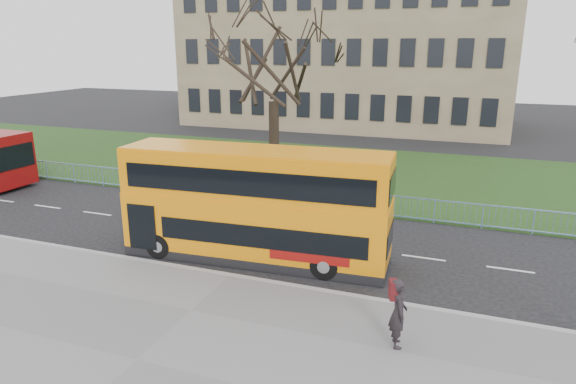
# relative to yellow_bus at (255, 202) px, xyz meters

# --- Properties ---
(ground) EXTENTS (120.00, 120.00, 0.00)m
(ground) POSITION_rel_yellow_bus_xyz_m (-0.14, -0.33, -2.18)
(ground) COLOR black
(ground) RESTS_ON ground
(pavement) EXTENTS (80.00, 10.50, 0.12)m
(pavement) POSITION_rel_yellow_bus_xyz_m (-0.14, -7.08, -2.12)
(pavement) COLOR slate
(pavement) RESTS_ON ground
(kerb) EXTENTS (80.00, 0.20, 0.14)m
(kerb) POSITION_rel_yellow_bus_xyz_m (-0.14, -1.88, -2.11)
(kerb) COLOR gray
(kerb) RESTS_ON ground
(grass_verge) EXTENTS (80.00, 15.40, 0.08)m
(grass_verge) POSITION_rel_yellow_bus_xyz_m (-0.14, 13.97, -2.14)
(grass_verge) COLOR #1C3A15
(grass_verge) RESTS_ON ground
(guard_railing) EXTENTS (40.00, 0.12, 1.10)m
(guard_railing) POSITION_rel_yellow_bus_xyz_m (-0.14, 6.27, -1.63)
(guard_railing) COLOR #729FCC
(guard_railing) RESTS_ON ground
(bare_tree) EXTENTS (7.70, 7.70, 11.00)m
(bare_tree) POSITION_rel_yellow_bus_xyz_m (-3.14, 9.67, 3.40)
(bare_tree) COLOR black
(bare_tree) RESTS_ON grass_verge
(civic_building) EXTENTS (30.00, 15.00, 14.00)m
(civic_building) POSITION_rel_yellow_bus_xyz_m (-5.14, 34.67, 4.82)
(civic_building) COLOR #77684C
(civic_building) RESTS_ON ground
(yellow_bus) EXTENTS (9.83, 2.94, 4.07)m
(yellow_bus) POSITION_rel_yellow_bus_xyz_m (0.00, 0.00, 0.00)
(yellow_bus) COLOR orange
(yellow_bus) RESTS_ON ground
(pedestrian) EXTENTS (0.64, 0.79, 1.87)m
(pedestrian) POSITION_rel_yellow_bus_xyz_m (5.83, -4.18, -1.12)
(pedestrian) COLOR black
(pedestrian) RESTS_ON pavement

